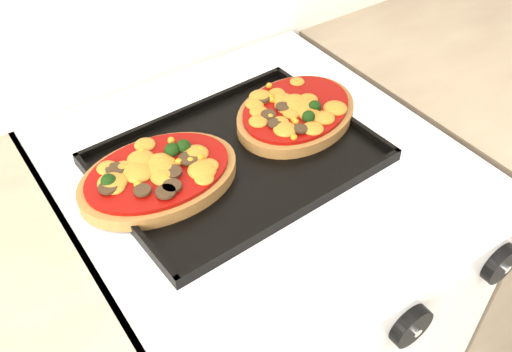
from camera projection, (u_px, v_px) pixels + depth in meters
stove at (256, 321)px, 1.20m from camera, size 0.60×0.60×0.91m
control_panel at (392, 321)px, 0.74m from camera, size 0.60×0.02×0.09m
knob_center at (411, 326)px, 0.74m from camera, size 0.06×0.02×0.06m
knob_right at (500, 264)px, 0.81m from camera, size 0.06×0.02×0.06m
baking_tray at (238, 157)px, 0.88m from camera, size 0.42×0.32×0.02m
pizza_left at (158, 175)px, 0.83m from camera, size 0.25×0.18×0.04m
pizza_right at (296, 111)px, 0.94m from camera, size 0.26×0.23×0.03m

